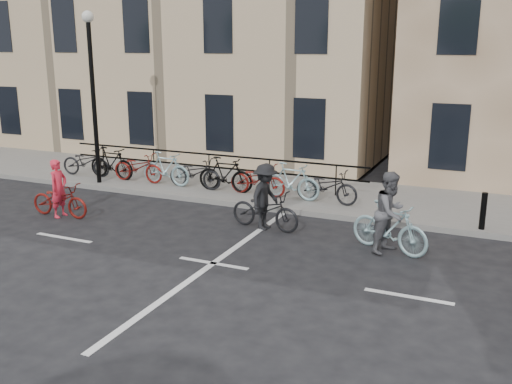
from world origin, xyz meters
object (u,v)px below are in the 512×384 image
at_px(lamp_post, 92,77).
at_px(cyclist_pink, 59,197).
at_px(cyclist_dark, 265,203).
at_px(cyclist_grey, 390,220).

bearing_deg(lamp_post, cyclist_pink, -68.71).
distance_m(cyclist_pink, cyclist_dark, 5.52).
relative_size(lamp_post, cyclist_pink, 3.02).
height_order(cyclist_pink, cyclist_grey, cyclist_grey).
xyz_separation_m(lamp_post, cyclist_dark, (6.57, -1.80, -2.84)).
distance_m(lamp_post, cyclist_pink, 4.42).
bearing_deg(cyclist_dark, cyclist_pink, 109.80).
bearing_deg(cyclist_grey, lamp_post, 96.73).
bearing_deg(cyclist_grey, cyclist_dark, 102.32).
bearing_deg(lamp_post, cyclist_grey, -12.76).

